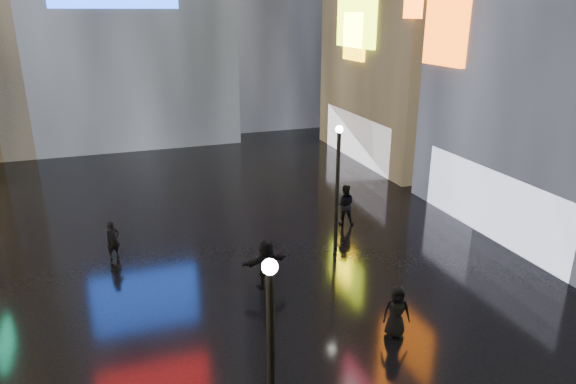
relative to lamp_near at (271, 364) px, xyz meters
name	(u,v)px	position (x,y,z in m)	size (l,w,h in m)	color
ground	(226,243)	(1.68, 11.81, -2.94)	(140.00, 140.00, 0.00)	black
lamp_near	(271,364)	(0.00, 0.00, 0.00)	(0.30, 0.30, 5.20)	black
lamp_far	(338,181)	(5.92, 9.89, 0.00)	(0.30, 0.30, 5.20)	black
pedestrian_4	(396,312)	(5.08, 3.65, -2.10)	(0.82, 0.53, 1.68)	black
pedestrian_5	(266,264)	(2.24, 7.74, -2.04)	(1.68, 0.53, 1.81)	black
pedestrian_6	(113,240)	(-2.83, 11.96, -2.17)	(0.57, 0.37, 1.55)	black
pedestrian_7	(345,205)	(7.34, 12.06, -1.99)	(0.93, 0.73, 1.91)	black
umbrella_2	(399,273)	(5.08, 3.65, -0.81)	(0.98, 1.00, 0.90)	black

